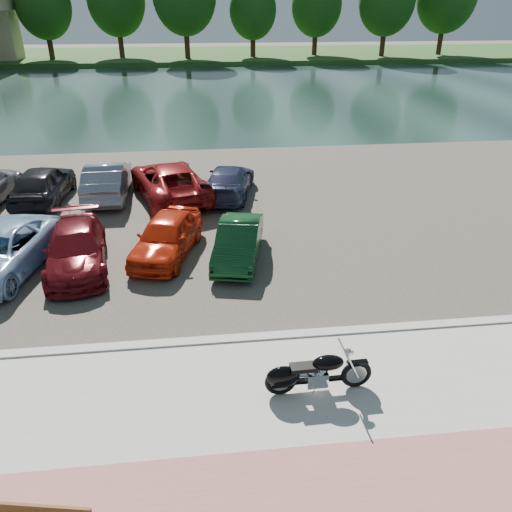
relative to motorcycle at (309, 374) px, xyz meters
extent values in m
plane|color=#595447|center=(0.09, 0.03, -0.56)|extent=(200.00, 200.00, 0.00)
cube|color=#B0AFA6|center=(0.09, -0.97, -0.51)|extent=(60.00, 6.00, 0.10)
cube|color=#9A575A|center=(0.09, -2.47, -0.46)|extent=(60.00, 2.00, 0.01)
cube|color=#B0AFA6|center=(0.09, 2.03, -0.49)|extent=(60.00, 0.30, 0.14)
cube|color=#3C3831|center=(0.09, 11.03, -0.54)|extent=(60.00, 18.00, 0.04)
cube|color=#1B312D|center=(0.09, 40.03, -0.56)|extent=(120.00, 40.00, 0.00)
cube|color=#254E1B|center=(0.09, 72.03, -0.26)|extent=(120.00, 24.00, 0.60)
cylinder|color=#321B12|center=(-20.91, 66.03, 2.51)|extent=(0.70, 0.70, 4.95)
ellipsoid|color=#133B10|center=(-20.91, 66.03, 6.47)|extent=(6.93, 6.93, 8.32)
cylinder|color=#321B12|center=(-11.91, 67.43, 2.74)|extent=(0.70, 0.70, 5.40)
ellipsoid|color=#133B10|center=(-11.91, 67.43, 7.06)|extent=(7.56, 7.56, 9.07)
cylinder|color=#321B12|center=(-2.91, 64.63, 2.96)|extent=(0.70, 0.70, 5.85)
cylinder|color=#321B12|center=(6.09, 66.03, 2.29)|extent=(0.70, 0.70, 4.50)
ellipsoid|color=#133B10|center=(6.09, 66.03, 5.89)|extent=(6.30, 6.30, 7.56)
cylinder|color=#321B12|center=(15.09, 67.43, 2.51)|extent=(0.70, 0.70, 4.95)
ellipsoid|color=#133B10|center=(15.09, 67.43, 6.47)|extent=(6.93, 6.93, 8.32)
cylinder|color=#321B12|center=(24.09, 64.63, 2.74)|extent=(0.70, 0.70, 5.40)
ellipsoid|color=#133B10|center=(24.09, 64.63, 7.06)|extent=(7.56, 7.56, 9.07)
cylinder|color=#321B12|center=(33.09, 66.03, 2.96)|extent=(0.70, 0.70, 5.85)
torus|color=black|center=(1.04, 0.02, -0.12)|extent=(0.68, 0.14, 0.68)
torus|color=black|center=(-0.61, -0.02, -0.12)|extent=(0.68, 0.14, 0.68)
cylinder|color=#B2B2B7|center=(1.04, 0.02, -0.12)|extent=(0.46, 0.07, 0.46)
cylinder|color=#B2B2B7|center=(-0.61, -0.02, -0.12)|extent=(0.46, 0.07, 0.46)
cylinder|color=silver|center=(0.91, -0.08, 0.18)|extent=(0.33, 0.06, 0.63)
cylinder|color=silver|center=(0.90, 0.12, 0.18)|extent=(0.33, 0.06, 0.63)
cylinder|color=silver|center=(0.71, 0.01, 0.57)|extent=(0.06, 0.75, 0.04)
sphere|color=silver|center=(0.81, 0.02, 0.49)|extent=(0.16, 0.16, 0.16)
sphere|color=silver|center=(0.88, 0.02, 0.49)|extent=(0.11, 0.11, 0.11)
cube|color=black|center=(1.04, 0.02, 0.19)|extent=(0.45, 0.15, 0.06)
cube|color=black|center=(0.22, 0.00, -0.18)|extent=(1.20, 0.13, 0.08)
cube|color=silver|center=(0.17, 0.00, -0.11)|extent=(0.46, 0.33, 0.34)
cylinder|color=silver|center=(0.27, 0.00, 0.09)|extent=(0.25, 0.19, 0.27)
cylinder|color=silver|center=(0.07, 0.00, 0.09)|extent=(0.25, 0.19, 0.27)
ellipsoid|color=black|center=(0.40, 0.00, 0.26)|extent=(0.69, 0.38, 0.32)
cube|color=black|center=(-0.13, -0.01, 0.20)|extent=(0.56, 0.29, 0.10)
ellipsoid|color=black|center=(-0.56, -0.02, 0.00)|extent=(0.74, 0.36, 0.50)
cube|color=black|center=(-0.61, -0.02, -0.07)|extent=(0.40, 0.19, 0.30)
cylinder|color=silver|center=(-0.14, 0.15, -0.24)|extent=(1.10, 0.12, 0.09)
cylinder|color=silver|center=(-0.14, 0.15, -0.16)|extent=(1.10, 0.12, 0.09)
cylinder|color=#B2B2B7|center=(0.07, -0.18, -0.33)|extent=(0.03, 0.14, 0.22)
imported|color=#540C11|center=(-6.04, 6.47, 0.12)|extent=(2.52, 4.69, 1.29)
imported|color=red|center=(-3.26, 7.00, 0.16)|extent=(2.66, 4.28, 1.36)
imported|color=#103A1B|center=(-0.95, 6.42, 0.09)|extent=(2.05, 3.93, 1.23)
imported|color=black|center=(-8.58, 12.63, 0.24)|extent=(1.98, 4.55, 1.53)
imported|color=slate|center=(-5.99, 12.89, 0.23)|extent=(1.67, 4.61, 1.51)
imported|color=maroon|center=(-3.37, 12.41, 0.25)|extent=(3.97, 6.01, 1.53)
imported|color=#292D51|center=(-0.86, 12.44, 0.13)|extent=(2.77, 4.77, 1.30)
camera|label=1|loc=(-2.05, -8.03, 7.02)|focal=35.00mm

